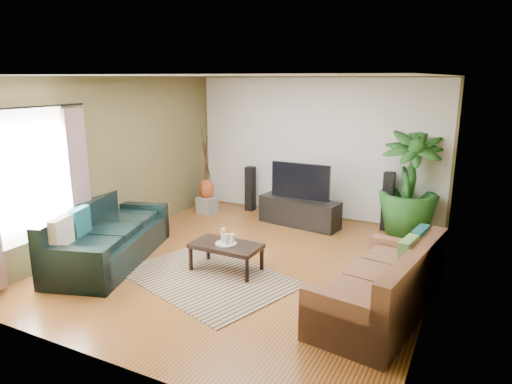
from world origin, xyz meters
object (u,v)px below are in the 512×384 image
Objects in this scene: pedestal at (207,205)px; side_table at (152,219)px; sofa_left at (110,234)px; speaker_right at (388,201)px; television at (300,181)px; speaker_left at (250,189)px; coffee_table at (226,257)px; vase at (207,190)px; sofa_right at (380,280)px; potted_plant at (409,183)px; tv_stand at (299,212)px.

side_table is at bearing -97.72° from pedestal.
sofa_left is 4.75m from speaker_right.
television reaches higher than pedestal.
sofa_left is at bearing -97.48° from speaker_left.
coffee_table is (1.73, 0.46, -0.22)m from sofa_left.
sofa_left is 5.41× the size of vase.
sofa_right is 4.87× the size of vase.
potted_plant is (1.85, 0.41, 0.07)m from television.
side_table is at bearing -5.94° from sofa_left.
sofa_right is at bearing -52.85° from television.
sofa_left is 6.93× the size of pedestal.
coffee_table is 1.96× the size of side_table.
coffee_table is 3.33m from speaker_right.
pedestal is (-1.95, -0.13, -0.67)m from television.
pedestal is at bearing 82.28° from side_table.
speaker_left is 0.90m from vase.
potted_plant is at bearing -167.99° from sofa_right.
sofa_right is 2.11× the size of coffee_table.
sofa_right is 4.72m from vase.
vase is at bearing 0.00° from pedestal.
speaker_right is (2.77, 0.00, 0.07)m from speaker_left.
sofa_left is 2.06× the size of television.
tv_stand is at bearing 86.69° from coffee_table.
vase is (-0.06, 2.74, 0.06)m from sofa_left.
sofa_right is at bearing -32.56° from vase.
television is (-2.03, 2.68, 0.41)m from sofa_right.
tv_stand is 3.58× the size of vase.
pedestal is (-3.45, -0.58, -0.36)m from speaker_right.
speaker_left is at bearing 66.64° from side_table.
potted_plant is (-0.18, 3.08, 0.48)m from sofa_right.
television is 1.40m from speaker_left.
speaker_right is 0.58× the size of potted_plant.
speaker_right is at bearing 16.63° from television.
vase is (-1.79, 2.28, 0.28)m from coffee_table.
speaker_left reaches higher than vase.
sofa_left is 2.75m from pedestal.
television reaches higher than speaker_right.
speaker_right is (-0.53, 3.12, 0.10)m from sofa_right.
coffee_table is at bearing -65.75° from speaker_left.
vase is (-3.80, -0.54, -0.42)m from potted_plant.
speaker_right is 3.50m from vase.
television is 3.36× the size of pedestal.
coffee_table is at bearing -85.67° from tv_stand.
side_table is at bearing -95.82° from sofa_right.
sofa_right is 6.24× the size of pedestal.
coffee_table is at bearing -51.93° from vase.
sofa_right is at bearing -104.49° from sofa_left.
television is 2.23× the size of side_table.
sofa_right is 3.34m from tv_stand.
speaker_right is 2.48× the size of vase.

